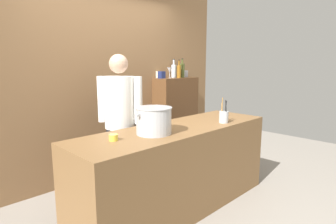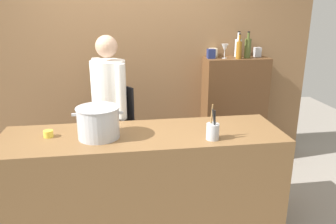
% 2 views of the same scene
% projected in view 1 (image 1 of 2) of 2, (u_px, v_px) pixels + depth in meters
% --- Properties ---
extents(ground_plane, '(8.00, 8.00, 0.00)m').
position_uv_depth(ground_plane, '(177.00, 207.00, 3.05)').
color(ground_plane, gray).
extents(brick_back_panel, '(4.40, 0.10, 3.00)m').
position_uv_depth(brick_back_panel, '(103.00, 68.00, 3.78)').
color(brick_back_panel, olive).
rests_on(brick_back_panel, ground_plane).
extents(prep_counter, '(2.35, 0.70, 0.90)m').
position_uv_depth(prep_counter, '(177.00, 168.00, 2.98)').
color(prep_counter, brown).
rests_on(prep_counter, ground_plane).
extents(bar_cabinet, '(0.76, 0.32, 1.33)m').
position_uv_depth(bar_cabinet, '(176.00, 118.00, 4.62)').
color(bar_cabinet, brown).
rests_on(bar_cabinet, ground_plane).
extents(chef, '(0.41, 0.46, 1.66)m').
position_uv_depth(chef, '(120.00, 117.00, 3.14)').
color(chef, black).
rests_on(chef, ground_plane).
extents(stockpot_large, '(0.40, 0.35, 0.25)m').
position_uv_depth(stockpot_large, '(154.00, 121.00, 2.61)').
color(stockpot_large, '#B7BABF').
rests_on(stockpot_large, prep_counter).
extents(utensil_crock, '(0.10, 0.10, 0.28)m').
position_uv_depth(utensil_crock, '(224.00, 116.00, 3.12)').
color(utensil_crock, '#B7BABF').
rests_on(utensil_crock, prep_counter).
extents(butter_jar, '(0.08, 0.08, 0.06)m').
position_uv_depth(butter_jar, '(113.00, 137.00, 2.39)').
color(butter_jar, yellow).
rests_on(butter_jar, prep_counter).
extents(wine_bottle_olive, '(0.08, 0.08, 0.31)m').
position_uv_depth(wine_bottle_olive, '(182.00, 70.00, 4.54)').
color(wine_bottle_olive, '#475123').
rests_on(wine_bottle_olive, bar_cabinet).
extents(wine_bottle_clear, '(0.08, 0.08, 0.30)m').
position_uv_depth(wine_bottle_clear, '(174.00, 71.00, 4.57)').
color(wine_bottle_clear, silver).
rests_on(wine_bottle_clear, bar_cabinet).
extents(wine_bottle_amber, '(0.06, 0.06, 0.29)m').
position_uv_depth(wine_bottle_amber, '(179.00, 71.00, 4.43)').
color(wine_bottle_amber, '#8C5919').
rests_on(wine_bottle_amber, bar_cabinet).
extents(wine_glass_short, '(0.08, 0.08, 0.17)m').
position_uv_depth(wine_glass_short, '(170.00, 70.00, 4.36)').
color(wine_glass_short, silver).
rests_on(wine_glass_short, bar_cabinet).
extents(spice_tin_navy, '(0.09, 0.09, 0.11)m').
position_uv_depth(spice_tin_navy, '(162.00, 75.00, 4.28)').
color(spice_tin_navy, navy).
rests_on(spice_tin_navy, bar_cabinet).
extents(spice_tin_silver, '(0.08, 0.08, 0.11)m').
position_uv_depth(spice_tin_silver, '(185.00, 74.00, 4.72)').
color(spice_tin_silver, '#B2B2B7').
rests_on(spice_tin_silver, bar_cabinet).
extents(spice_tin_cream, '(0.09, 0.09, 0.11)m').
position_uv_depth(spice_tin_cream, '(160.00, 75.00, 4.38)').
color(spice_tin_cream, beige).
rests_on(spice_tin_cream, bar_cabinet).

